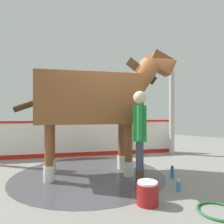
{
  "coord_description": "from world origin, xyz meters",
  "views": [
    {
      "loc": [
        3.44,
        2.62,
        1.33
      ],
      "look_at": [
        0.3,
        0.39,
        1.32
      ],
      "focal_mm": 32.16,
      "sensor_mm": 36.0,
      "label": 1
    }
  ],
  "objects_px": {
    "wash_bucket": "(148,193)",
    "hose_coil": "(218,211)",
    "horse": "(95,100)",
    "bottle_shampoo": "(179,186)",
    "handler": "(140,132)",
    "bottle_spray": "(172,173)"
  },
  "relations": [
    {
      "from": "bottle_shampoo",
      "to": "bottle_spray",
      "type": "bearing_deg",
      "value": -152.28
    },
    {
      "from": "handler",
      "to": "bottle_spray",
      "type": "relative_size",
      "value": 6.85
    },
    {
      "from": "handler",
      "to": "bottle_shampoo",
      "type": "relative_size",
      "value": 8.49
    },
    {
      "from": "wash_bucket",
      "to": "bottle_shampoo",
      "type": "xyz_separation_m",
      "value": [
        -0.74,
        0.22,
        -0.07
      ]
    },
    {
      "from": "handler",
      "to": "wash_bucket",
      "type": "relative_size",
      "value": 5.16
    },
    {
      "from": "handler",
      "to": "hose_coil",
      "type": "bearing_deg",
      "value": 145.25
    },
    {
      "from": "wash_bucket",
      "to": "horse",
      "type": "bearing_deg",
      "value": -112.04
    },
    {
      "from": "handler",
      "to": "hose_coil",
      "type": "relative_size",
      "value": 3.18
    },
    {
      "from": "bottle_spray",
      "to": "bottle_shampoo",
      "type": "bearing_deg",
      "value": 27.72
    },
    {
      "from": "wash_bucket",
      "to": "handler",
      "type": "bearing_deg",
      "value": -142.39
    },
    {
      "from": "wash_bucket",
      "to": "hose_coil",
      "type": "bearing_deg",
      "value": 110.72
    },
    {
      "from": "handler",
      "to": "wash_bucket",
      "type": "xyz_separation_m",
      "value": [
        0.49,
        0.38,
        -0.81
      ]
    },
    {
      "from": "horse",
      "to": "hose_coil",
      "type": "bearing_deg",
      "value": -54.6
    },
    {
      "from": "horse",
      "to": "bottle_shampoo",
      "type": "distance_m",
      "value": 2.28
    },
    {
      "from": "handler",
      "to": "bottle_shampoo",
      "type": "height_order",
      "value": "handler"
    },
    {
      "from": "wash_bucket",
      "to": "bottle_spray",
      "type": "height_order",
      "value": "wash_bucket"
    },
    {
      "from": "wash_bucket",
      "to": "hose_coil",
      "type": "distance_m",
      "value": 0.93
    },
    {
      "from": "horse",
      "to": "handler",
      "type": "height_order",
      "value": "horse"
    },
    {
      "from": "wash_bucket",
      "to": "hose_coil",
      "type": "height_order",
      "value": "wash_bucket"
    },
    {
      "from": "handler",
      "to": "bottle_spray",
      "type": "xyz_separation_m",
      "value": [
        -0.82,
        0.3,
        -0.86
      ]
    },
    {
      "from": "hose_coil",
      "to": "bottle_shampoo",
      "type": "bearing_deg",
      "value": -123.05
    },
    {
      "from": "bottle_spray",
      "to": "hose_coil",
      "type": "distance_m",
      "value": 1.37
    }
  ]
}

